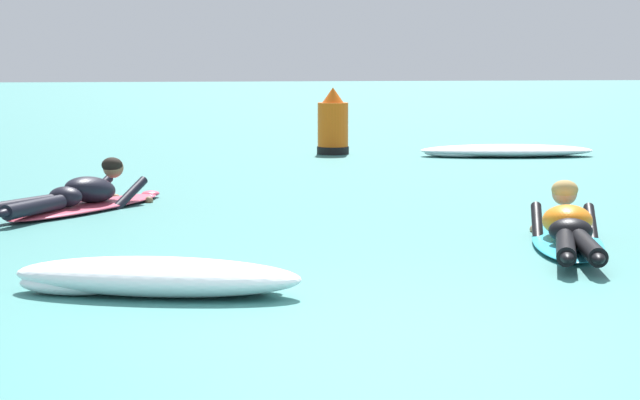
{
  "coord_description": "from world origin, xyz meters",
  "views": [
    {
      "loc": [
        -1.57,
        -5.91,
        1.49
      ],
      "look_at": [
        0.28,
        4.4,
        0.22
      ],
      "focal_mm": 65.56,
      "sensor_mm": 36.0,
      "label": 1
    }
  ],
  "objects": [
    {
      "name": "surfer_near",
      "position": [
        1.98,
        2.72,
        0.14
      ],
      "size": [
        1.17,
        2.47,
        0.53
      ],
      "color": "#2DB2D1",
      "rests_on": "ground"
    },
    {
      "name": "channel_marker_buoy",
      "position": [
        1.87,
        12.07,
        0.42
      ],
      "size": [
        0.5,
        0.5,
        1.05
      ],
      "color": "#EA5B0F",
      "rests_on": "ground"
    },
    {
      "name": "whitewater_mid_right",
      "position": [
        -1.3,
        1.44,
        0.11
      ],
      "size": [
        1.94,
        1.11,
        0.24
      ],
      "color": "white",
      "rests_on": "ground"
    },
    {
      "name": "ground_plane",
      "position": [
        0.0,
        10.0,
        0.0
      ],
      "size": [
        120.0,
        120.0,
        0.0
      ],
      "primitive_type": "plane",
      "color": "#387A75"
    },
    {
      "name": "whitewater_front",
      "position": [
        4.41,
        11.15,
        0.09
      ],
      "size": [
        2.76,
        1.3,
        0.19
      ],
      "color": "white",
      "rests_on": "ground"
    },
    {
      "name": "surfer_far",
      "position": [
        -1.86,
        5.72,
        0.14
      ],
      "size": [
        1.86,
        2.41,
        0.54
      ],
      "color": "#E54C66",
      "rests_on": "ground"
    }
  ]
}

